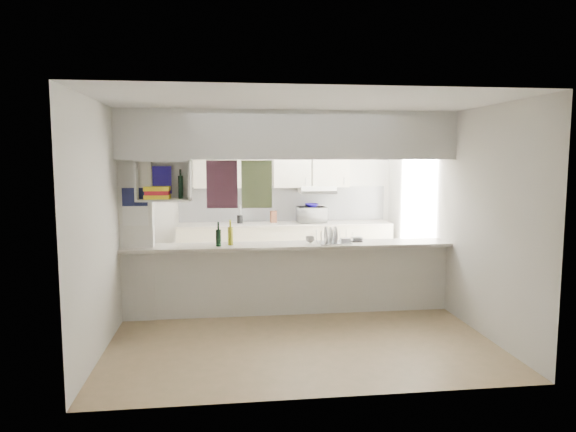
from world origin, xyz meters
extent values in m
plane|color=#998258|center=(0.00, 0.00, 0.00)|extent=(4.80, 4.80, 0.00)
plane|color=white|center=(0.00, 0.00, 2.60)|extent=(4.80, 4.80, 0.00)
plane|color=silver|center=(0.00, 2.40, 1.30)|extent=(4.20, 0.00, 4.20)
plane|color=silver|center=(-2.10, 0.00, 1.30)|extent=(0.00, 4.80, 4.80)
plane|color=silver|center=(2.10, 0.00, 1.30)|extent=(0.00, 4.80, 4.80)
cube|color=silver|center=(0.00, 0.00, 0.44)|extent=(4.20, 0.15, 0.88)
cube|color=#BDB4A6|center=(0.00, 0.00, 0.90)|extent=(4.20, 0.50, 0.04)
cube|color=white|center=(0.00, 0.00, 2.30)|extent=(4.20, 0.50, 0.60)
cube|color=silver|center=(-1.90, 0.00, 1.30)|extent=(0.40, 0.18, 2.60)
cube|color=#191E4C|center=(-1.90, -0.10, 1.55)|extent=(0.30, 0.01, 0.22)
cube|color=white|center=(-1.90, -0.10, 1.32)|extent=(0.30, 0.01, 0.24)
cube|color=#2D1425|center=(-0.85, 0.22, 1.68)|extent=(0.40, 0.02, 0.62)
cube|color=#155361|center=(-0.40, 0.22, 1.68)|extent=(0.40, 0.02, 0.62)
cube|color=white|center=(-1.55, -0.10, 1.51)|extent=(0.65, 0.35, 0.02)
cube|color=white|center=(-1.55, -0.10, 1.99)|extent=(0.65, 0.35, 0.02)
cube|color=white|center=(-1.55, 0.06, 1.75)|extent=(0.65, 0.02, 0.50)
cube|color=white|center=(-1.86, -0.10, 1.75)|extent=(0.02, 0.35, 0.50)
cube|color=white|center=(-1.24, -0.10, 1.75)|extent=(0.02, 0.35, 0.50)
cube|color=yellow|center=(-1.63, -0.10, 1.55)|extent=(0.30, 0.24, 0.05)
cube|color=#B51827|center=(-1.63, -0.10, 1.60)|extent=(0.28, 0.22, 0.05)
cube|color=yellow|center=(-1.63, -0.10, 1.65)|extent=(0.30, 0.24, 0.05)
cube|color=#160B7F|center=(-1.60, 0.02, 1.75)|extent=(0.26, 0.02, 0.34)
cylinder|color=black|center=(-1.35, -0.10, 1.67)|extent=(0.06, 0.06, 0.28)
cube|color=beige|center=(0.20, 2.10, 0.45)|extent=(3.60, 0.60, 0.90)
cube|color=#BDB4A6|center=(0.20, 2.10, 0.91)|extent=(3.60, 0.63, 0.03)
cube|color=silver|center=(0.20, 2.38, 1.22)|extent=(3.60, 0.03, 0.60)
cube|color=beige|center=(0.00, 2.23, 1.88)|extent=(2.62, 0.34, 0.72)
cube|color=white|center=(0.75, 2.16, 1.48)|extent=(0.60, 0.46, 0.12)
cube|color=silver|center=(0.75, 1.93, 1.45)|extent=(0.60, 0.02, 0.05)
imported|color=white|center=(0.66, 2.13, 1.05)|extent=(0.50, 0.36, 0.27)
imported|color=#160B7F|center=(0.66, 2.12, 1.21)|extent=(0.24, 0.24, 0.06)
cube|color=silver|center=(0.58, -0.03, 0.93)|extent=(0.43, 0.33, 0.01)
cylinder|color=white|center=(0.47, -0.04, 1.04)|extent=(0.02, 0.21, 0.21)
cylinder|color=white|center=(0.54, -0.03, 1.04)|extent=(0.02, 0.21, 0.21)
cylinder|color=white|center=(0.60, -0.03, 1.04)|extent=(0.02, 0.21, 0.21)
imported|color=white|center=(0.27, -0.04, 0.98)|extent=(0.13, 0.13, 0.09)
cylinder|color=black|center=(-0.90, -0.07, 1.03)|extent=(0.07, 0.07, 0.21)
cylinder|color=black|center=(-0.90, -0.07, 1.18)|extent=(0.03, 0.03, 0.10)
cylinder|color=#A09C1A|center=(-0.75, 0.01, 1.03)|extent=(0.07, 0.07, 0.23)
cylinder|color=#A09C1A|center=(-0.75, 0.01, 1.19)|extent=(0.03, 0.03, 0.10)
cylinder|color=silver|center=(0.55, 0.11, 0.95)|extent=(0.13, 0.13, 0.06)
cube|color=silver|center=(0.74, 0.01, 0.95)|extent=(0.13, 0.09, 0.06)
cube|color=silver|center=(0.92, 0.11, 0.95)|extent=(0.13, 0.09, 0.06)
cube|color=black|center=(0.90, 0.04, 0.93)|extent=(0.14, 0.07, 0.01)
cylinder|color=black|center=(-0.57, 2.15, 0.99)|extent=(0.10, 0.10, 0.14)
cube|color=brown|center=(0.00, 2.18, 1.02)|extent=(0.11, 0.10, 0.20)
camera|label=1|loc=(-0.82, -6.47, 2.03)|focal=32.00mm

